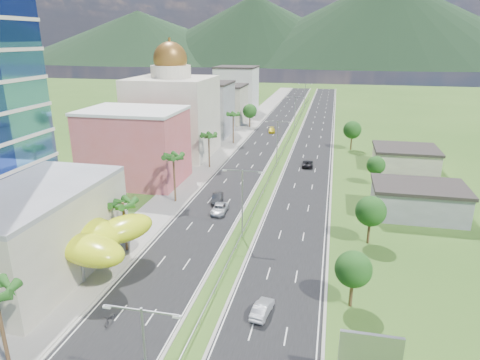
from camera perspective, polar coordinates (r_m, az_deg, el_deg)
The scene contains 35 objects.
ground at distance 58.69m, azimuth -1.79°, elevation -11.76°, with size 500.00×500.00×0.00m, color #2D5119.
road_left at distance 143.65m, azimuth 4.07°, elevation 6.54°, with size 11.00×260.00×0.04m, color black.
road_right at distance 142.33m, azimuth 10.09°, elevation 6.19°, with size 11.00×260.00×0.04m, color black.
sidewalk_left at distance 145.27m, azimuth 0.34°, elevation 6.73°, with size 7.00×260.00×0.12m, color gray.
median_guardrail at distance 125.17m, azimuth 6.26°, elevation 4.97°, with size 0.10×216.06×0.76m.
streetlight_median_a at distance 35.48m, azimuth -12.53°, elevation -21.97°, with size 6.04×0.25×11.00m.
streetlight_median_b at distance 64.61m, azimuth 0.31°, elevation -2.19°, with size 6.04×0.25×11.00m.
streetlight_median_c at distance 102.50m, azimuth 5.00°, elevation 5.53°, with size 6.04×0.25×11.00m.
streetlight_median_d at distance 146.48m, azimuth 7.36°, elevation 9.34°, with size 6.04×0.25×11.00m.
streetlight_median_e at distance 190.93m, azimuth 8.65°, elevation 11.38°, with size 6.04×0.25×11.00m.
lime_canopy at distance 60.83m, azimuth -21.54°, elevation -6.71°, with size 18.00×15.00×7.40m.
pink_shophouse at distance 93.36m, azimuth -13.86°, elevation 4.26°, with size 20.00×15.00×15.00m, color #C55451.
domed_building at distance 113.24m, azimuth -8.94°, elevation 8.98°, with size 20.00×20.00×28.70m.
midrise_grey at distance 136.78m, azimuth -4.70°, elevation 9.32°, with size 16.00×15.00×16.00m, color gray.
midrise_beige at distance 157.93m, azimuth -2.34°, elevation 10.03°, with size 16.00×15.00×13.00m, color #A59D88.
midrise_white at distance 179.77m, azimuth -0.47°, elevation 11.87°, with size 16.00×15.00×18.00m, color silver.
billboard at distance 40.23m, azimuth 16.98°, elevation -21.08°, with size 5.20×0.35×6.20m.
shed_near at distance 80.40m, azimuth 22.63°, elevation -2.68°, with size 15.00×10.00×5.00m, color gray.
shed_far at distance 109.06m, azimuth 21.13°, elevation 2.67°, with size 14.00×12.00×4.40m, color #A59D88.
palm_tree_b at distance 62.52m, azimuth -15.33°, elevation -3.29°, with size 3.60×3.60×8.10m.
palm_tree_c at distance 79.32m, azimuth -8.88°, elevation 2.85°, with size 3.60×3.60×9.60m.
palm_tree_d at distance 100.67m, azimuth -4.19°, elevation 5.78°, with size 3.60×3.60×8.60m.
palm_tree_e at distance 124.24m, azimuth -0.92°, elevation 8.60°, with size 3.60×3.60×9.40m.
leafy_tree_lfar at distance 148.80m, azimuth 1.32°, elevation 9.17°, with size 4.90×4.90×8.05m.
leafy_tree_ra at distance 50.71m, azimuth 14.88°, elevation -11.43°, with size 4.20×4.20×6.90m.
leafy_tree_rb at distance 66.12m, azimuth 17.05°, elevation -4.01°, with size 4.55×4.55×7.47m.
leafy_tree_rc at distance 93.10m, azimuth 17.68°, elevation 1.88°, with size 3.85×3.85×6.33m.
leafy_tree_rd at distance 121.65m, azimuth 14.74°, elevation 6.48°, with size 4.90×4.90×8.05m.
mountain_ridge at distance 502.26m, azimuth 18.32°, elevation 14.16°, with size 860.00×140.00×90.00m, color black, non-canonical shape.
car_dark_left at distance 80.58m, azimuth -3.06°, elevation -2.42°, with size 1.75×5.02×1.66m, color black.
car_silver_mid_left at distance 75.80m, azimuth -2.77°, elevation -3.86°, with size 2.47×5.36×1.49m, color #AEB1B6.
car_yellow_far_left at distance 141.25m, azimuth 4.26°, elevation 6.65°, with size 2.10×5.16×1.50m, color gold.
car_silver_right at distance 49.86m, azimuth 2.98°, elevation -16.75°, with size 1.59×4.56×1.50m, color #AEB0B6.
car_dark_far_right at distance 104.13m, azimuth 9.01°, elevation 2.18°, with size 2.46×5.34×1.48m, color black.
motorcycle at distance 50.62m, azimuth -16.95°, elevation -17.14°, with size 0.64×2.12×1.35m, color black.
Camera 1 is at (12.60, -49.15, 29.49)m, focal length 32.00 mm.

